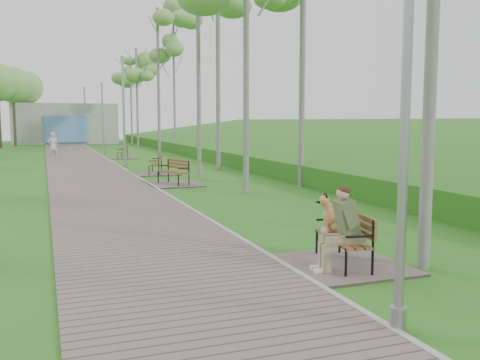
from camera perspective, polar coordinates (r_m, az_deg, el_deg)
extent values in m
plane|color=#2D6D22|center=(7.45, 10.00, -12.13)|extent=(120.00, 120.00, 0.00)
cube|color=#70615B|center=(27.75, -16.31, 1.32)|extent=(3.50, 67.00, 0.04)
cube|color=#999993|center=(27.92, -12.72, 1.46)|extent=(0.10, 67.00, 0.05)
cube|color=#33761C|center=(30.48, 10.66, 1.87)|extent=(14.00, 70.00, 1.60)
cube|color=#9E9E99|center=(57.13, -18.17, 5.73)|extent=(10.00, 5.00, 4.00)
cube|color=#5888C5|center=(54.53, -18.05, 5.20)|extent=(4.00, 0.20, 2.60)
cube|color=#70615B|center=(8.96, 11.07, -8.82)|extent=(1.79, 1.99, 0.04)
cube|color=brown|center=(8.83, 10.85, -6.18)|extent=(0.71, 1.55, 0.04)
cube|color=brown|center=(8.86, 12.33, -4.39)|extent=(0.31, 1.48, 0.33)
cube|color=#70615B|center=(19.66, -7.01, -0.46)|extent=(1.87, 2.07, 0.04)
cube|color=brown|center=(19.60, -7.17, 0.83)|extent=(0.91, 1.62, 0.04)
cube|color=brown|center=(19.70, -6.56, 1.68)|extent=(0.51, 1.50, 0.34)
cube|color=#70615B|center=(23.67, -8.90, 0.67)|extent=(1.78, 1.97, 0.04)
cube|color=brown|center=(23.62, -9.04, 1.69)|extent=(0.85, 1.55, 0.04)
cube|color=brown|center=(23.58, -8.48, 2.34)|extent=(0.46, 1.43, 0.33)
cube|color=#70615B|center=(33.76, -12.34, 2.29)|extent=(1.66, 1.85, 0.04)
cube|color=brown|center=(33.73, -12.44, 2.96)|extent=(0.85, 1.45, 0.04)
cube|color=brown|center=(33.68, -12.08, 3.39)|extent=(0.49, 1.32, 0.31)
cylinder|color=gray|center=(6.44, 16.52, -14.00)|extent=(0.18, 0.18, 0.27)
cylinder|color=gray|center=(6.05, 17.17, 5.40)|extent=(0.11, 0.11, 4.56)
cylinder|color=gray|center=(27.62, -12.17, 1.70)|extent=(0.21, 0.21, 0.32)
cylinder|color=gray|center=(27.53, -12.29, 6.89)|extent=(0.13, 0.13, 5.31)
cylinder|color=gray|center=(27.69, -12.43, 12.51)|extent=(0.19, 0.19, 0.27)
cylinder|color=gray|center=(37.36, -14.33, 2.81)|extent=(0.19, 0.19, 0.28)
cylinder|color=gray|center=(37.29, -14.43, 6.19)|extent=(0.11, 0.11, 4.69)
cylinder|color=gray|center=(37.37, -14.53, 9.87)|extent=(0.17, 0.17, 0.23)
cylinder|color=gray|center=(55.55, -16.12, 3.90)|extent=(0.22, 0.22, 0.33)
cylinder|color=gray|center=(55.51, -16.20, 6.54)|extent=(0.13, 0.13, 5.46)
cylinder|color=gray|center=(55.59, -16.29, 9.41)|extent=(0.20, 0.20, 0.27)
imported|color=silver|center=(34.09, -19.33, 3.47)|extent=(0.70, 0.59, 1.65)
cylinder|color=silver|center=(19.28, 6.69, 14.18)|extent=(0.18, 0.18, 9.95)
cylinder|color=silver|center=(17.15, 0.66, 13.31)|extent=(0.20, 0.20, 8.83)
cylinder|color=silver|center=(25.49, -2.36, 13.71)|extent=(0.20, 0.20, 11.19)
cylinder|color=silver|center=(21.77, -4.47, 13.71)|extent=(0.20, 0.20, 10.26)
cylinder|color=silver|center=(37.87, -8.69, 10.32)|extent=(0.19, 0.19, 9.97)
ellipsoid|color=#77B357|center=(38.22, -8.78, 15.09)|extent=(2.68, 2.68, 4.39)
cylinder|color=silver|center=(39.21, -7.04, 10.58)|extent=(0.18, 0.18, 10.48)
ellipsoid|color=#77B357|center=(39.60, -7.11, 15.43)|extent=(2.66, 2.66, 4.61)
cylinder|color=silver|center=(45.52, -10.92, 8.52)|extent=(0.18, 0.18, 8.24)
ellipsoid|color=#77B357|center=(45.69, -10.99, 11.82)|extent=(2.64, 2.64, 3.63)
cylinder|color=silver|center=(50.58, -11.53, 8.11)|extent=(0.16, 0.16, 7.95)
ellipsoid|color=#77B357|center=(50.73, -11.59, 10.99)|extent=(2.38, 2.38, 3.50)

